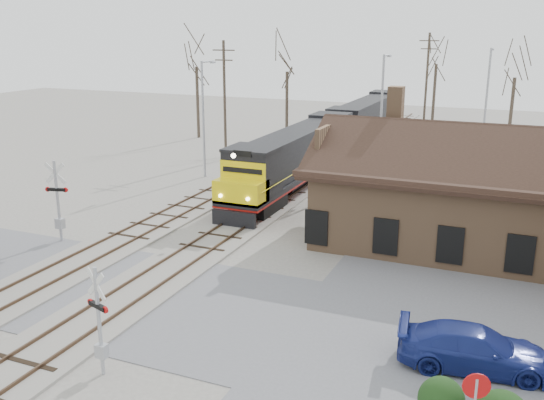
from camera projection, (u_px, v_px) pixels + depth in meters
The scene contains 21 objects.
ground at pixel (132, 295), 25.67m from camera, with size 140.00×140.00×0.00m, color #9B968C.
road at pixel (132, 295), 25.67m from camera, with size 60.00×9.00×0.03m, color slate.
track_main at pixel (271, 203), 38.93m from camera, with size 3.40×90.00×0.24m.
track_siding at pixel (209, 196), 40.62m from camera, with size 3.40×90.00×0.24m.
depot at pixel (462, 200), 31.13m from camera, with size 15.20×9.31×7.90m.
locomotive_lead at pixel (292, 159), 41.60m from camera, with size 2.86×19.17×4.25m.
locomotive_trailing at pixel (364, 120), 58.81m from camera, with size 2.86×19.17×4.03m.
crossbuck_near at pixel (99, 325), 19.37m from camera, with size 1.04×0.42×3.76m.
crossbuck_far at pixel (58, 205), 31.64m from camera, with size 1.22×0.40×4.37m.
do_not_enter_sign at pixel (475, 400), 15.63m from camera, with size 0.71×0.26×2.46m.
parked_car at pixel (475, 349), 19.99m from camera, with size 2.04×5.03×1.46m, color navy.
hedge_a at pixel (441, 400), 17.34m from camera, with size 1.35×1.35×1.35m, color black.
streetlight_a at pixel (204, 113), 44.90m from camera, with size 0.25×2.04×8.62m.
streetlight_b at pixel (382, 110), 44.32m from camera, with size 0.25×2.04×9.10m.
streetlight_c at pixel (486, 100), 49.71m from camera, with size 0.25×2.04×9.38m.
utility_pole_a at pixel (225, 98), 50.83m from camera, with size 2.00×0.24×9.94m.
utility_pole_b at pixel (426, 83), 62.22m from camera, with size 2.00×0.24×10.45m.
tree_a at pixel (196, 55), 60.25m from camera, with size 4.77×4.77×11.69m.
tree_b at pixel (287, 60), 59.27m from camera, with size 4.51×4.51×11.04m.
tree_c at pixel (437, 53), 65.66m from camera, with size 4.73×4.73×11.60m.
tree_d at pixel (516, 66), 55.71m from camera, with size 4.32×4.32×10.59m.
Camera 1 is at (14.69, -19.37, 10.95)m, focal length 40.00 mm.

